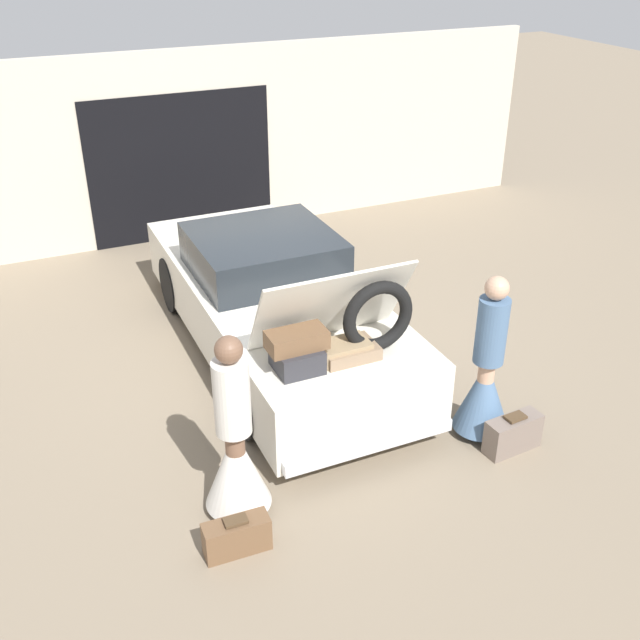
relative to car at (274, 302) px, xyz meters
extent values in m
plane|color=#7F705B|center=(0.00, 0.02, -0.62)|extent=(40.00, 40.00, 0.00)
cube|color=beige|center=(0.00, 3.89, 0.78)|extent=(12.00, 0.12, 2.80)
cube|color=black|center=(0.00, 3.82, 0.48)|extent=(2.80, 0.02, 2.20)
cube|color=silver|center=(0.00, 0.02, -0.09)|extent=(1.76, 4.68, 0.69)
cube|color=#1E2328|center=(0.00, 0.30, 0.48)|extent=(1.55, 1.50, 0.46)
cylinder|color=black|center=(-0.81, 1.47, -0.27)|extent=(0.18, 0.69, 0.69)
cylinder|color=black|center=(0.81, 1.47, -0.27)|extent=(0.18, 0.69, 0.69)
cylinder|color=black|center=(-0.81, -1.39, -0.27)|extent=(0.18, 0.69, 0.69)
cylinder|color=black|center=(0.81, -1.39, -0.27)|extent=(0.18, 0.69, 0.69)
cube|color=silver|center=(0.00, -2.37, -0.34)|extent=(1.68, 0.10, 0.12)
cube|color=silver|center=(0.00, -1.52, 0.67)|extent=(1.50, 0.53, 0.86)
cube|color=#2D2D33|center=(-0.45, -1.77, 0.36)|extent=(0.41, 0.40, 0.22)
cube|color=#8C7259|center=(0.06, -1.77, 0.31)|extent=(0.53, 0.38, 0.12)
cube|color=brown|center=(-0.45, -1.77, 0.55)|extent=(0.53, 0.28, 0.17)
cube|color=#9E8460|center=(0.00, -1.77, 0.33)|extent=(0.50, 0.30, 0.16)
torus|color=black|center=(0.36, -1.77, 0.61)|extent=(0.71, 0.12, 0.71)
cylinder|color=brown|center=(-1.25, -2.36, -0.21)|extent=(0.16, 0.16, 0.82)
cone|color=silver|center=(-1.25, -2.36, -0.16)|extent=(0.56, 0.56, 0.74)
cylinder|color=silver|center=(-1.25, -2.36, 0.53)|extent=(0.30, 0.30, 0.65)
sphere|color=brown|center=(-1.25, -2.36, 0.97)|extent=(0.22, 0.22, 0.22)
cylinder|color=tan|center=(1.25, -2.31, -0.21)|extent=(0.16, 0.16, 0.82)
cone|color=slate|center=(1.25, -2.31, -0.17)|extent=(0.54, 0.54, 0.73)
cylinder|color=slate|center=(1.25, -2.31, 0.52)|extent=(0.29, 0.29, 0.65)
sphere|color=tan|center=(1.25, -2.31, 0.96)|extent=(0.22, 0.22, 0.22)
cube|color=brown|center=(-1.41, -2.81, -0.47)|extent=(0.54, 0.21, 0.30)
cube|color=#4C3823|center=(-1.41, -2.81, -0.30)|extent=(0.19, 0.12, 0.02)
cube|color=#75665B|center=(1.37, -2.65, -0.44)|extent=(0.57, 0.25, 0.35)
cube|color=#4C3823|center=(1.37, -2.65, -0.24)|extent=(0.20, 0.14, 0.02)
camera|label=1|loc=(-2.61, -7.06, 3.87)|focal=42.00mm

